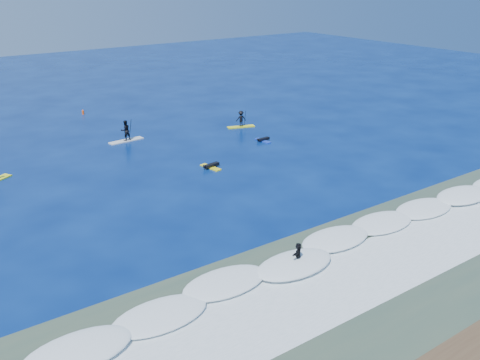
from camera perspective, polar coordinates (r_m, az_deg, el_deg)
ground at (r=38.46m, az=-1.12°, el=-1.53°), size 160.00×160.00×0.00m
shallow_water at (r=29.26m, az=14.89°, el=-10.15°), size 90.00×13.00×0.01m
breaking_wave at (r=31.53m, az=9.33°, el=-7.25°), size 40.00×6.00×0.30m
whitewater at (r=29.80m, az=13.41°, el=-9.40°), size 34.00×5.00×0.02m
sup_paddler_center at (r=51.51m, az=-12.11°, el=5.01°), size 3.40×1.09×2.35m
sup_paddler_right at (r=55.09m, az=0.10°, el=6.43°), size 2.90×1.55×1.98m
prone_paddler_near at (r=43.63m, az=-3.14°, el=1.48°), size 1.64×2.11×0.43m
prone_paddler_far at (r=50.60m, az=2.45°, el=4.30°), size 1.48×1.89×0.39m
wave_surfer at (r=29.26m, az=6.21°, el=-7.89°), size 1.70×1.24×1.23m
marker_buoy at (r=62.90m, az=-16.40°, el=6.97°), size 0.25×0.25×0.61m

